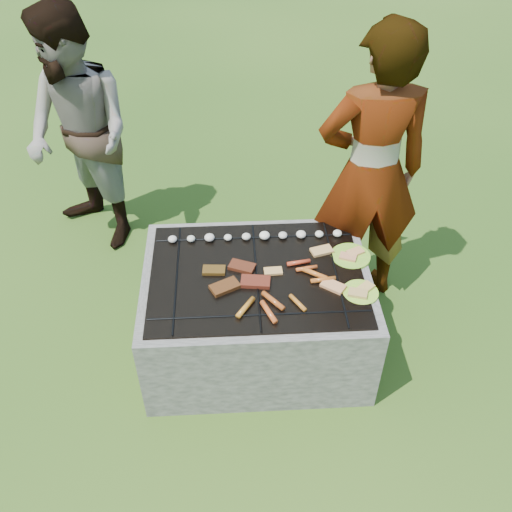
# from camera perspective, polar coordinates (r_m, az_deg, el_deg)

# --- Properties ---
(lawn) EXTENTS (60.00, 60.00, 0.00)m
(lawn) POSITION_cam_1_polar(r_m,az_deg,el_deg) (3.67, 0.04, -8.78)
(lawn) COLOR #1D4210
(lawn) RESTS_ON ground
(fire_pit) EXTENTS (1.30, 1.00, 0.62)m
(fire_pit) POSITION_cam_1_polar(r_m,az_deg,el_deg) (3.46, 0.05, -5.77)
(fire_pit) COLOR #9E968C
(fire_pit) RESTS_ON ground
(mushrooms) EXTENTS (1.05, 0.06, 0.04)m
(mushrooms) POSITION_cam_1_polar(r_m,az_deg,el_deg) (3.45, 0.14, 2.01)
(mushrooms) COLOR beige
(mushrooms) RESTS_ON fire_pit
(pork_slabs) EXTENTS (0.38, 0.30, 0.02)m
(pork_slabs) POSITION_cam_1_polar(r_m,az_deg,el_deg) (3.19, -1.93, -2.18)
(pork_slabs) COLOR brown
(pork_slabs) RESTS_ON fire_pit
(sausages) EXTENTS (0.57, 0.48, 0.03)m
(sausages) POSITION_cam_1_polar(r_m,az_deg,el_deg) (3.11, 3.20, -3.47)
(sausages) COLOR #D04A22
(sausages) RESTS_ON fire_pit
(bread_on_grate) EXTENTS (0.45, 0.42, 0.02)m
(bread_on_grate) POSITION_cam_1_polar(r_m,az_deg,el_deg) (3.26, 6.03, -1.28)
(bread_on_grate) COLOR tan
(bread_on_grate) RESTS_ON fire_pit
(plate_far) EXTENTS (0.27, 0.27, 0.03)m
(plate_far) POSITION_cam_1_polar(r_m,az_deg,el_deg) (3.39, 9.45, 0.00)
(plate_far) COLOR #D1FB3C
(plate_far) RESTS_ON fire_pit
(plate_near) EXTENTS (0.24, 0.24, 0.03)m
(plate_near) POSITION_cam_1_polar(r_m,az_deg,el_deg) (3.17, 10.42, -3.56)
(plate_near) COLOR #FFF93C
(plate_near) RESTS_ON fire_pit
(cook) EXTENTS (0.70, 0.47, 1.86)m
(cook) POSITION_cam_1_polar(r_m,az_deg,el_deg) (3.53, 11.40, 8.11)
(cook) COLOR gray
(cook) RESTS_ON ground
(bystander) EXTENTS (1.06, 1.06, 1.74)m
(bystander) POSITION_cam_1_polar(r_m,az_deg,el_deg) (4.15, -17.19, 11.43)
(bystander) COLOR gray
(bystander) RESTS_ON ground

